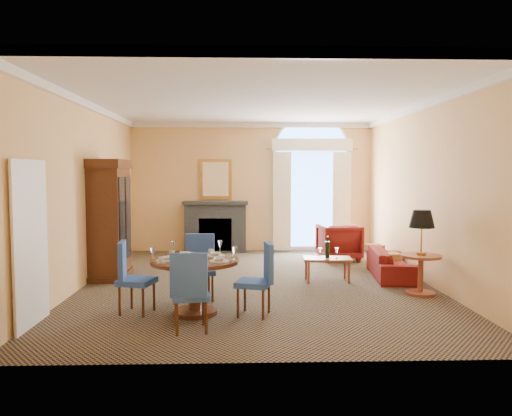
{
  "coord_description": "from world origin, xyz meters",
  "views": [
    {
      "loc": [
        -0.31,
        -8.75,
        1.95
      ],
      "look_at": [
        0.0,
        0.5,
        1.3
      ],
      "focal_mm": 35.0,
      "sensor_mm": 36.0,
      "label": 1
    }
  ],
  "objects_px": {
    "sofa": "(392,263)",
    "dining_table": "(195,273)",
    "armchair": "(339,242)",
    "side_table": "(421,241)",
    "armoire": "(110,221)",
    "coffee_table": "(327,259)"
  },
  "relations": [
    {
      "from": "armoire",
      "to": "armchair",
      "type": "xyz_separation_m",
      "value": [
        4.64,
        1.74,
        -0.65
      ]
    },
    {
      "from": "coffee_table",
      "to": "armchair",
      "type": "bearing_deg",
      "value": 77.32
    },
    {
      "from": "armoire",
      "to": "armchair",
      "type": "relative_size",
      "value": 2.46
    },
    {
      "from": "armoire",
      "to": "sofa",
      "type": "distance_m",
      "value": 5.33
    },
    {
      "from": "sofa",
      "to": "coffee_table",
      "type": "xyz_separation_m",
      "value": [
        -1.28,
        -0.35,
        0.15
      ]
    },
    {
      "from": "armoire",
      "to": "sofa",
      "type": "xyz_separation_m",
      "value": [
        5.27,
        -0.12,
        -0.8
      ]
    },
    {
      "from": "dining_table",
      "to": "sofa",
      "type": "xyz_separation_m",
      "value": [
        3.47,
        2.37,
        -0.31
      ]
    },
    {
      "from": "sofa",
      "to": "coffee_table",
      "type": "relative_size",
      "value": 2.04
    },
    {
      "from": "sofa",
      "to": "coffee_table",
      "type": "bearing_deg",
      "value": 111.98
    },
    {
      "from": "sofa",
      "to": "side_table",
      "type": "height_order",
      "value": "side_table"
    },
    {
      "from": "armoire",
      "to": "sofa",
      "type": "relative_size",
      "value": 1.23
    },
    {
      "from": "armoire",
      "to": "side_table",
      "type": "distance_m",
      "value": 5.52
    },
    {
      "from": "dining_table",
      "to": "side_table",
      "type": "bearing_deg",
      "value": 16.19
    },
    {
      "from": "armoire",
      "to": "dining_table",
      "type": "xyz_separation_m",
      "value": [
        1.8,
        -2.5,
        -0.49
      ]
    },
    {
      "from": "armchair",
      "to": "side_table",
      "type": "bearing_deg",
      "value": 96.37
    },
    {
      "from": "dining_table",
      "to": "side_table",
      "type": "relative_size",
      "value": 0.91
    },
    {
      "from": "sofa",
      "to": "armchair",
      "type": "xyz_separation_m",
      "value": [
        -0.63,
        1.87,
        0.14
      ]
    },
    {
      "from": "side_table",
      "to": "armoire",
      "type": "bearing_deg",
      "value": 164.52
    },
    {
      "from": "sofa",
      "to": "dining_table",
      "type": "bearing_deg",
      "value": 131.08
    },
    {
      "from": "coffee_table",
      "to": "side_table",
      "type": "distance_m",
      "value": 1.72
    },
    {
      "from": "side_table",
      "to": "armchair",
      "type": "bearing_deg",
      "value": 101.88
    },
    {
      "from": "dining_table",
      "to": "coffee_table",
      "type": "distance_m",
      "value": 2.99
    }
  ]
}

